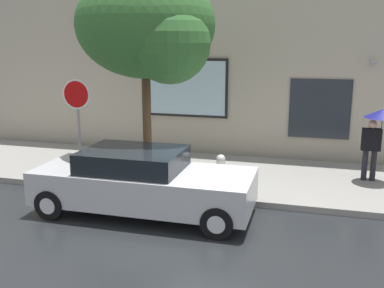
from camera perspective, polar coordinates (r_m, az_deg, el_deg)
name	(u,v)px	position (r m, az deg, el deg)	size (l,w,h in m)	color
ground_plane	(198,219)	(9.36, 0.76, -9.83)	(60.00, 60.00, 0.00)	black
sidewalk	(225,176)	(12.09, 4.37, -4.14)	(20.00, 4.00, 0.15)	gray
building_facade	(242,48)	(14.01, 6.60, 12.33)	(20.00, 0.67, 7.00)	#B2A893
parked_car	(142,182)	(9.53, -6.52, -4.95)	(4.70, 1.90, 1.42)	#B7BABF
fire_hydrant	(221,169)	(11.06, 3.76, -3.34)	(0.30, 0.44, 0.76)	white
pedestrian_with_umbrella	(378,125)	(11.99, 23.18, 2.26)	(0.90, 0.90, 1.88)	black
street_tree	(150,29)	(10.79, -5.55, 14.75)	(3.43, 2.92, 5.21)	#4C3823
stop_sign	(77,110)	(11.36, -14.73, 4.35)	(0.76, 0.10, 2.63)	gray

